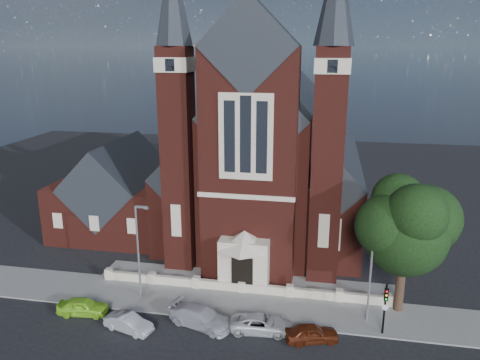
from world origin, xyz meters
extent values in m
plane|color=black|center=(0.00, 15.00, 0.00)|extent=(120.00, 120.00, 0.00)
cube|color=slate|center=(0.00, 4.50, 0.00)|extent=(60.00, 5.00, 0.12)
cube|color=slate|center=(0.00, 8.50, 0.00)|extent=(26.00, 3.00, 0.14)
cube|color=#B6A891|center=(0.00, 6.50, 0.00)|extent=(24.00, 0.40, 0.90)
cube|color=#501C15|center=(0.00, 25.00, 7.00)|extent=(10.00, 30.00, 14.00)
cube|color=black|center=(0.00, 25.00, 14.00)|extent=(10.00, 30.20, 10.00)
cube|color=#501C15|center=(-7.50, 24.00, 4.00)|extent=(5.00, 26.00, 8.00)
cube|color=#501C15|center=(7.50, 24.00, 4.00)|extent=(5.00, 26.00, 8.00)
cube|color=black|center=(-7.50, 24.00, 8.00)|extent=(5.01, 26.20, 5.01)
cube|color=black|center=(7.50, 24.00, 8.00)|extent=(5.01, 26.20, 5.01)
cube|color=#501C15|center=(0.00, 9.50, 10.00)|extent=(8.00, 3.00, 20.00)
cube|color=black|center=(0.00, 9.50, 20.00)|extent=(8.00, 3.20, 8.00)
cube|color=#B6A891|center=(0.00, 7.95, 13.00)|extent=(4.40, 0.15, 7.00)
cube|color=black|center=(0.00, 7.88, 13.20)|extent=(0.90, 0.08, 6.20)
cube|color=#B6A891|center=(0.00, 7.50, 2.20)|extent=(4.20, 2.00, 4.40)
cube|color=black|center=(0.00, 6.45, 1.60)|extent=(1.80, 0.12, 3.20)
cone|color=#B6A891|center=(0.00, 7.50, 4.40)|extent=(4.60, 4.60, 1.60)
cube|color=#501C15|center=(-6.50, 10.50, 10.00)|extent=(2.60, 2.60, 20.00)
cube|color=#B6A891|center=(-6.50, 10.50, 18.50)|extent=(2.80, 2.80, 1.20)
cube|color=#501C15|center=(6.50, 10.50, 10.00)|extent=(2.60, 2.60, 20.00)
cube|color=#B6A891|center=(6.50, 10.50, 18.50)|extent=(2.80, 2.80, 1.20)
cube|color=#501C15|center=(-16.00, 18.00, 3.00)|extent=(12.00, 12.00, 6.00)
cube|color=black|center=(-16.00, 18.00, 6.00)|extent=(8.49, 12.20, 8.49)
cylinder|color=black|center=(12.50, 6.00, 2.50)|extent=(0.70, 0.70, 5.00)
sphere|color=black|center=(12.50, 6.00, 6.50)|extent=(6.40, 6.40, 6.40)
sphere|color=black|center=(12.90, 4.80, 8.50)|extent=(4.40, 4.40, 4.40)
cylinder|color=gray|center=(-8.00, 4.00, 4.00)|extent=(0.16, 0.16, 8.00)
cube|color=gray|center=(-7.50, 4.00, 8.00)|extent=(1.00, 0.15, 0.18)
cube|color=gray|center=(-7.10, 4.00, 7.92)|extent=(0.35, 0.22, 0.12)
cylinder|color=gray|center=(10.00, 4.00, 4.00)|extent=(0.16, 0.16, 8.00)
cube|color=gray|center=(10.50, 4.00, 8.00)|extent=(1.00, 0.15, 0.18)
cube|color=gray|center=(10.90, 4.00, 7.92)|extent=(0.35, 0.22, 0.12)
cylinder|color=black|center=(11.00, 2.50, 2.00)|extent=(0.14, 0.14, 4.00)
cube|color=black|center=(11.00, 2.35, 3.30)|extent=(0.28, 0.22, 0.90)
sphere|color=red|center=(11.00, 2.22, 3.60)|extent=(0.14, 0.14, 0.14)
sphere|color=#CC8C0C|center=(11.00, 2.22, 3.30)|extent=(0.14, 0.14, 0.14)
sphere|color=#0C9919|center=(11.00, 2.22, 3.00)|extent=(0.14, 0.14, 0.14)
imported|color=#91DA2B|center=(-11.47, 0.94, 0.66)|extent=(4.03, 2.01, 1.32)
imported|color=#989B9F|center=(-7.12, -0.43, 0.61)|extent=(3.94, 2.26, 1.23)
imported|color=#B8B9C0|center=(-2.13, 1.15, 0.72)|extent=(5.36, 3.49, 1.44)
imported|color=silver|center=(2.35, 1.28, 0.62)|extent=(4.62, 2.41, 1.24)
imported|color=#531E0E|center=(6.02, 0.73, 0.64)|extent=(4.02, 2.53, 1.28)
camera|label=1|loc=(6.38, -28.17, 19.97)|focal=35.00mm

